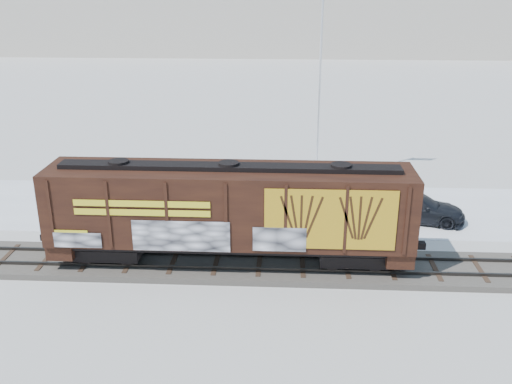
# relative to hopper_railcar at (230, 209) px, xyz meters

# --- Properties ---
(ground) EXTENTS (500.00, 500.00, 0.00)m
(ground) POSITION_rel_hopper_railcar_xyz_m (-0.66, 0.01, -2.98)
(ground) COLOR white
(ground) RESTS_ON ground
(rail_track) EXTENTS (50.00, 3.40, 0.43)m
(rail_track) POSITION_rel_hopper_railcar_xyz_m (-0.66, 0.01, -2.83)
(rail_track) COLOR #59544C
(rail_track) RESTS_ON ground
(parking_strip) EXTENTS (40.00, 8.00, 0.03)m
(parking_strip) POSITION_rel_hopper_railcar_xyz_m (-0.66, 7.51, -2.96)
(parking_strip) COLOR white
(parking_strip) RESTS_ON ground
(hopper_railcar) EXTENTS (16.22, 3.06, 4.60)m
(hopper_railcar) POSITION_rel_hopper_railcar_xyz_m (0.00, 0.00, 0.00)
(hopper_railcar) COLOR black
(hopper_railcar) RESTS_ON rail_track
(flagpole) EXTENTS (2.30, 0.90, 12.85)m
(flagpole) POSITION_rel_hopper_railcar_xyz_m (4.61, 12.22, 1.87)
(flagpole) COLOR silver
(flagpole) RESTS_ON ground
(car_silver) EXTENTS (4.98, 3.37, 1.57)m
(car_silver) POSITION_rel_hopper_railcar_xyz_m (-4.92, 6.99, -2.16)
(car_silver) COLOR silver
(car_silver) RESTS_ON parking_strip
(car_white) EXTENTS (5.50, 3.60, 1.71)m
(car_white) POSITION_rel_hopper_railcar_xyz_m (-3.79, 6.17, -2.09)
(car_white) COLOR white
(car_white) RESTS_ON parking_strip
(car_dark) EXTENTS (5.59, 3.24, 1.52)m
(car_dark) POSITION_rel_hopper_railcar_xyz_m (9.73, 6.12, -2.19)
(car_dark) COLOR black
(car_dark) RESTS_ON parking_strip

